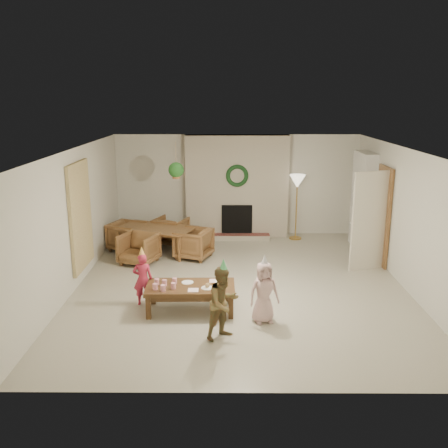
{
  "coord_description": "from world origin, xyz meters",
  "views": [
    {
      "loc": [
        -0.25,
        -8.62,
        3.41
      ],
      "look_at": [
        -0.3,
        0.4,
        1.05
      ],
      "focal_mm": 39.41,
      "sensor_mm": 36.0,
      "label": 1
    }
  ],
  "objects_px": {
    "dining_table": "(156,241)",
    "dining_chair_left": "(127,236)",
    "child_pink": "(264,292)",
    "child_plaid": "(223,303)",
    "dining_chair_far": "(171,231)",
    "child_red": "(143,279)",
    "dining_chair_near": "(139,249)",
    "coffee_table_top": "(190,287)",
    "dining_chair_right": "(193,244)"
  },
  "relations": [
    {
      "from": "dining_chair_near",
      "to": "child_plaid",
      "type": "bearing_deg",
      "value": -40.53
    },
    {
      "from": "dining_chair_near",
      "to": "dining_chair_left",
      "type": "bearing_deg",
      "value": 135.0
    },
    {
      "from": "dining_chair_right",
      "to": "child_plaid",
      "type": "relative_size",
      "value": 0.66
    },
    {
      "from": "dining_table",
      "to": "child_pink",
      "type": "relative_size",
      "value": 1.72
    },
    {
      "from": "dining_chair_left",
      "to": "dining_chair_right",
      "type": "distance_m",
      "value": 1.65
    },
    {
      "from": "dining_table",
      "to": "dining_chair_far",
      "type": "height_order",
      "value": "dining_chair_far"
    },
    {
      "from": "dining_chair_left",
      "to": "dining_chair_right",
      "type": "bearing_deg",
      "value": -90.0
    },
    {
      "from": "dining_chair_near",
      "to": "child_plaid",
      "type": "xyz_separation_m",
      "value": [
        1.79,
        -3.26,
        0.22
      ]
    },
    {
      "from": "dining_table",
      "to": "coffee_table_top",
      "type": "relative_size",
      "value": 1.17
    },
    {
      "from": "dining_chair_far",
      "to": "dining_chair_right",
      "type": "height_order",
      "value": "same"
    },
    {
      "from": "dining_table",
      "to": "dining_chair_left",
      "type": "height_order",
      "value": "dining_chair_left"
    },
    {
      "from": "dining_table",
      "to": "coffee_table_top",
      "type": "height_order",
      "value": "dining_table"
    },
    {
      "from": "dining_chair_left",
      "to": "coffee_table_top",
      "type": "bearing_deg",
      "value": -132.27
    },
    {
      "from": "coffee_table_top",
      "to": "child_pink",
      "type": "distance_m",
      "value": 1.22
    },
    {
      "from": "dining_chair_right",
      "to": "child_plaid",
      "type": "distance_m",
      "value": 3.69
    },
    {
      "from": "dining_table",
      "to": "dining_chair_right",
      "type": "xyz_separation_m",
      "value": [
        0.86,
        -0.32,
        0.03
      ]
    },
    {
      "from": "coffee_table_top",
      "to": "child_pink",
      "type": "relative_size",
      "value": 1.47
    },
    {
      "from": "child_red",
      "to": "dining_chair_near",
      "type": "bearing_deg",
      "value": -80.82
    },
    {
      "from": "dining_chair_left",
      "to": "child_pink",
      "type": "xyz_separation_m",
      "value": [
        2.84,
        -3.68,
        0.16
      ]
    },
    {
      "from": "dining_chair_left",
      "to": "child_red",
      "type": "bearing_deg",
      "value": -143.37
    },
    {
      "from": "child_plaid",
      "to": "child_red",
      "type": "bearing_deg",
      "value": 99.55
    },
    {
      "from": "dining_chair_near",
      "to": "dining_chair_right",
      "type": "height_order",
      "value": "same"
    },
    {
      "from": "dining_table",
      "to": "dining_chair_left",
      "type": "bearing_deg",
      "value": -180.0
    },
    {
      "from": "child_pink",
      "to": "child_plaid",
      "type": "bearing_deg",
      "value": -155.49
    },
    {
      "from": "dining_chair_left",
      "to": "child_plaid",
      "type": "xyz_separation_m",
      "value": [
        2.22,
        -4.21,
        0.22
      ]
    },
    {
      "from": "dining_chair_near",
      "to": "child_plaid",
      "type": "relative_size",
      "value": 0.66
    },
    {
      "from": "dining_chair_near",
      "to": "child_red",
      "type": "bearing_deg",
      "value": -57.44
    },
    {
      "from": "dining_table",
      "to": "dining_chair_far",
      "type": "bearing_deg",
      "value": 90.0
    },
    {
      "from": "dining_chair_right",
      "to": "child_pink",
      "type": "distance_m",
      "value": 3.35
    },
    {
      "from": "coffee_table_top",
      "to": "child_plaid",
      "type": "relative_size",
      "value": 1.32
    },
    {
      "from": "child_red",
      "to": "child_pink",
      "type": "relative_size",
      "value": 0.92
    },
    {
      "from": "coffee_table_top",
      "to": "dining_chair_left",
      "type": "bearing_deg",
      "value": 116.09
    },
    {
      "from": "dining_chair_far",
      "to": "dining_chair_left",
      "type": "height_order",
      "value": "same"
    },
    {
      "from": "coffee_table_top",
      "to": "child_red",
      "type": "xyz_separation_m",
      "value": [
        -0.81,
        0.25,
        0.04
      ]
    },
    {
      "from": "dining_chair_left",
      "to": "child_plaid",
      "type": "distance_m",
      "value": 4.76
    },
    {
      "from": "dining_chair_near",
      "to": "child_red",
      "type": "distance_m",
      "value": 2.14
    },
    {
      "from": "dining_table",
      "to": "dining_chair_near",
      "type": "height_order",
      "value": "dining_chair_near"
    },
    {
      "from": "coffee_table_top",
      "to": "child_plaid",
      "type": "distance_m",
      "value": 1.07
    },
    {
      "from": "dining_chair_left",
      "to": "child_pink",
      "type": "distance_m",
      "value": 4.65
    },
    {
      "from": "child_pink",
      "to": "coffee_table_top",
      "type": "bearing_deg",
      "value": 145.5
    },
    {
      "from": "dining_chair_far",
      "to": "child_red",
      "type": "height_order",
      "value": "child_red"
    },
    {
      "from": "dining_chair_far",
      "to": "coffee_table_top",
      "type": "bearing_deg",
      "value": 121.82
    },
    {
      "from": "dining_chair_right",
      "to": "child_plaid",
      "type": "xyz_separation_m",
      "value": [
        0.67,
        -3.62,
        0.22
      ]
    },
    {
      "from": "dining_chair_far",
      "to": "child_red",
      "type": "relative_size",
      "value": 0.8
    },
    {
      "from": "dining_chair_left",
      "to": "dining_chair_right",
      "type": "relative_size",
      "value": 1.0
    },
    {
      "from": "dining_table",
      "to": "dining_chair_left",
      "type": "xyz_separation_m",
      "value": [
        -0.69,
        0.26,
        0.03
      ]
    },
    {
      "from": "dining_chair_left",
      "to": "dining_chair_near",
      "type": "bearing_deg",
      "value": -135.0
    },
    {
      "from": "dining_chair_left",
      "to": "child_red",
      "type": "relative_size",
      "value": 0.8
    },
    {
      "from": "dining_chair_right",
      "to": "child_pink",
      "type": "relative_size",
      "value": 0.74
    },
    {
      "from": "dining_chair_near",
      "to": "child_pink",
      "type": "relative_size",
      "value": 0.74
    }
  ]
}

